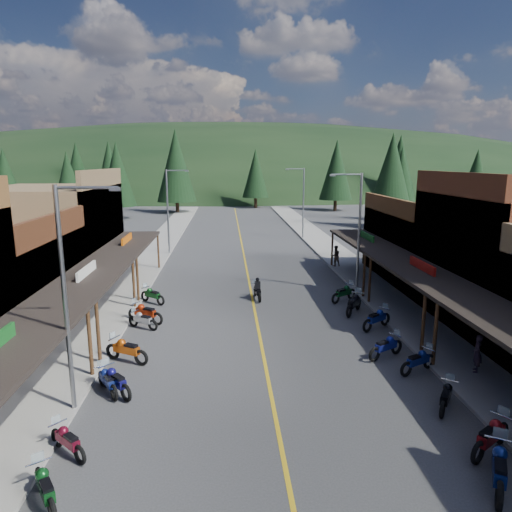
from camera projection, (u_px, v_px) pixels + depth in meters
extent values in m
plane|color=#38383A|center=(261.00, 341.00, 22.56)|extent=(220.00, 220.00, 0.00)
cube|color=gold|center=(244.00, 258.00, 42.09)|extent=(0.15, 90.00, 0.01)
cube|color=gray|center=(149.00, 258.00, 41.52)|extent=(3.40, 94.00, 0.15)
cube|color=gray|center=(337.00, 256.00, 42.63)|extent=(3.40, 94.00, 0.15)
cylinder|color=#472D19|center=(90.00, 343.00, 18.47)|extent=(0.16, 0.16, 3.00)
cube|color=#3F2111|center=(57.00, 275.00, 22.94)|extent=(0.30, 9.00, 6.20)
cube|color=black|center=(87.00, 277.00, 23.05)|extent=(3.20, 9.00, 0.18)
cylinder|color=#472D19|center=(98.00, 332.00, 19.64)|extent=(0.16, 0.16, 3.00)
cylinder|color=#472D19|center=(134.00, 285.00, 27.26)|extent=(0.16, 0.16, 3.00)
cube|color=silver|center=(87.00, 273.00, 23.01)|extent=(0.12, 3.00, 0.70)
cube|color=brown|center=(50.00, 237.00, 31.99)|extent=(8.00, 10.20, 7.00)
cube|color=brown|center=(105.00, 228.00, 32.11)|extent=(0.30, 10.20, 8.20)
cube|color=black|center=(127.00, 243.00, 32.43)|extent=(3.20, 10.20, 0.18)
cylinder|color=#472D19|center=(138.00, 279.00, 28.43)|extent=(0.16, 0.16, 3.00)
cylinder|color=#472D19|center=(158.00, 252.00, 37.22)|extent=(0.16, 0.16, 3.00)
cube|color=#CC590C|center=(127.00, 241.00, 32.39)|extent=(0.12, 3.00, 0.70)
cylinder|color=#472D19|center=(435.00, 335.00, 19.39)|extent=(0.16, 0.16, 3.00)
cube|color=#562B19|center=(450.00, 251.00, 24.03)|extent=(0.30, 9.00, 8.20)
cube|color=black|center=(422.00, 272.00, 24.16)|extent=(3.20, 9.00, 0.18)
cylinder|color=#472D19|center=(423.00, 325.00, 20.56)|extent=(0.16, 0.16, 3.00)
cylinder|color=#472D19|center=(370.00, 281.00, 28.18)|extent=(0.16, 0.16, 3.00)
cube|color=#B2140F|center=(422.00, 268.00, 24.12)|extent=(0.12, 3.00, 0.70)
cube|color=#4C2D16|center=(436.00, 246.00, 33.98)|extent=(8.00, 10.20, 5.00)
cube|color=#4C2D16|center=(386.00, 239.00, 33.61)|extent=(0.30, 10.20, 6.20)
cube|color=black|center=(367.00, 241.00, 33.54)|extent=(3.20, 10.20, 0.18)
cylinder|color=#472D19|center=(364.00, 276.00, 29.35)|extent=(0.16, 0.16, 3.00)
cylinder|color=#472D19|center=(332.00, 249.00, 38.14)|extent=(0.16, 0.16, 3.00)
cube|color=#14591E|center=(367.00, 238.00, 33.50)|extent=(0.12, 3.00, 0.70)
cylinder|color=gray|center=(65.00, 304.00, 15.42)|extent=(0.16, 0.16, 8.00)
cylinder|color=gray|center=(87.00, 188.00, 14.69)|extent=(2.00, 0.10, 0.10)
cube|color=gray|center=(115.00, 189.00, 14.76)|extent=(0.35, 0.18, 0.12)
cylinder|color=gray|center=(168.00, 213.00, 42.78)|extent=(0.16, 0.16, 8.00)
cylinder|color=gray|center=(177.00, 170.00, 42.05)|extent=(2.00, 0.10, 0.10)
cube|color=gray|center=(187.00, 171.00, 42.11)|extent=(0.35, 0.18, 0.12)
cylinder|color=gray|center=(359.00, 235.00, 30.01)|extent=(0.16, 0.16, 8.00)
cylinder|color=gray|center=(346.00, 175.00, 29.15)|extent=(2.00, 0.10, 0.10)
cube|color=gray|center=(333.00, 175.00, 29.10)|extent=(0.35, 0.18, 0.12)
cylinder|color=gray|center=(303.00, 204.00, 51.50)|extent=(0.16, 0.16, 8.00)
cylinder|color=gray|center=(295.00, 169.00, 50.64)|extent=(2.00, 0.10, 0.10)
cube|color=gray|center=(287.00, 169.00, 50.59)|extent=(0.35, 0.18, 0.12)
ellipsoid|color=black|center=(231.00, 187.00, 154.44)|extent=(310.00, 140.00, 60.00)
cylinder|color=black|center=(8.00, 206.00, 80.36)|extent=(0.60, 0.60, 2.00)
cone|color=black|center=(5.00, 174.00, 79.24)|extent=(5.04, 5.04, 9.00)
cylinder|color=black|center=(112.00, 202.00, 89.20)|extent=(0.60, 0.60, 2.00)
cone|color=black|center=(110.00, 169.00, 87.93)|extent=(5.88, 5.88, 10.50)
cylinder|color=black|center=(177.00, 207.00, 78.37)|extent=(0.60, 0.60, 2.00)
cone|color=black|center=(176.00, 166.00, 76.94)|extent=(6.72, 6.72, 12.00)
cylinder|color=black|center=(256.00, 202.00, 87.08)|extent=(0.60, 0.60, 2.00)
cone|color=black|center=(256.00, 173.00, 85.96)|extent=(5.04, 5.04, 9.00)
cylinder|color=black|center=(335.00, 205.00, 82.12)|extent=(0.60, 0.60, 2.00)
cone|color=black|center=(336.00, 170.00, 80.84)|extent=(5.88, 5.88, 10.50)
cylinder|color=black|center=(397.00, 199.00, 94.86)|extent=(0.60, 0.60, 2.00)
cone|color=black|center=(399.00, 165.00, 93.43)|extent=(6.72, 6.72, 12.00)
cylinder|color=black|center=(473.00, 202.00, 87.81)|extent=(0.60, 0.60, 2.00)
cone|color=black|center=(476.00, 173.00, 86.69)|extent=(5.04, 5.04, 9.00)
cylinder|color=black|center=(80.00, 199.00, 94.55)|extent=(0.60, 0.60, 2.00)
cone|color=black|center=(77.00, 169.00, 93.28)|extent=(5.88, 5.88, 10.50)
cylinder|color=black|center=(71.00, 221.00, 60.02)|extent=(0.60, 0.60, 2.00)
cone|color=black|center=(68.00, 183.00, 59.00)|extent=(4.48, 4.48, 8.00)
cylinder|color=black|center=(398.00, 214.00, 67.85)|extent=(0.60, 0.60, 2.00)
cone|color=black|center=(401.00, 177.00, 66.74)|extent=(4.93, 4.93, 8.80)
cylinder|color=black|center=(120.00, 213.00, 70.05)|extent=(0.60, 0.60, 2.00)
cone|color=black|center=(117.00, 174.00, 68.86)|extent=(5.38, 5.38, 9.60)
cylinder|color=black|center=(389.00, 220.00, 60.75)|extent=(0.60, 0.60, 2.00)
cone|color=black|center=(391.00, 173.00, 59.49)|extent=(5.82, 5.82, 10.40)
imported|color=#2C2030|center=(477.00, 353.00, 18.83)|extent=(0.59, 0.69, 1.60)
imported|color=#4D3C30|center=(335.00, 256.00, 37.93)|extent=(0.92, 0.62, 1.74)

